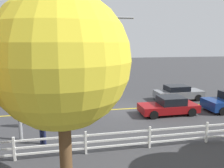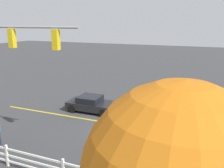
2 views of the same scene
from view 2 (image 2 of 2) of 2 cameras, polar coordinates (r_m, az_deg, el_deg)
name	(u,v)px [view 2 (image 2 of 2)]	position (r m, az deg, el deg)	size (l,w,h in m)	color
ground_plane	(121,125)	(17.01, 2.14, -9.64)	(120.00, 120.00, 0.00)	#38383A
lane_center_stripe	(180,135)	(16.22, 15.81, -11.46)	(28.00, 0.16, 0.01)	gold
signal_assembly	(8,59)	(14.66, -23.41, 5.50)	(6.47, 0.38, 7.10)	gray
car_0	(161,136)	(14.33, 11.48, -11.94)	(4.38, 1.90, 1.35)	maroon
car_1	(92,104)	(19.38, -4.81, -4.70)	(3.94, 2.01, 1.23)	black
car_2	(213,119)	(17.58, 22.69, -7.61)	(4.52, 1.91, 1.39)	slate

